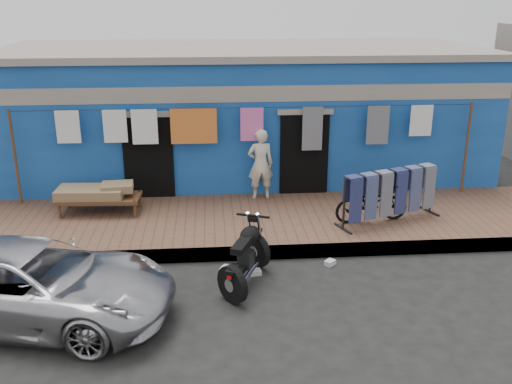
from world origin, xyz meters
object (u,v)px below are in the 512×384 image
object	(u,v)px
car	(32,282)
charpoy	(100,199)
bicycle	(372,198)
jeans_rack	(390,195)
motorcycle	(245,254)
seated_person	(260,164)

from	to	relation	value
car	charpoy	distance (m)	3.79
bicycle	jeans_rack	world-z (taller)	jeans_rack
car	charpoy	world-z (taller)	car
charpoy	jeans_rack	size ratio (longest dim) A/B	0.78
motorcycle	car	bearing A→B (deg)	-143.73
jeans_rack	bicycle	bearing A→B (deg)	-179.98
seated_person	jeans_rack	distance (m)	2.94
bicycle	jeans_rack	bearing A→B (deg)	-97.01
jeans_rack	motorcycle	bearing A→B (deg)	-147.12
seated_person	bicycle	distance (m)	2.66
car	jeans_rack	distance (m)	6.83
motorcycle	jeans_rack	size ratio (longest dim) A/B	0.76
bicycle	charpoy	size ratio (longest dim) A/B	0.84
motorcycle	charpoy	bearing A→B (deg)	155.70
bicycle	motorcycle	size ratio (longest dim) A/B	0.86
seated_person	motorcycle	xyz separation A→B (m)	(-0.57, -3.55, -0.51)
charpoy	jeans_rack	xyz separation A→B (m)	(5.90, -0.97, 0.26)
bicycle	motorcycle	world-z (taller)	bicycle
motorcycle	jeans_rack	xyz separation A→B (m)	(3.04, 1.96, 0.27)
car	motorcycle	distance (m)	3.29
seated_person	car	bearing A→B (deg)	44.30
seated_person	charpoy	distance (m)	3.53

